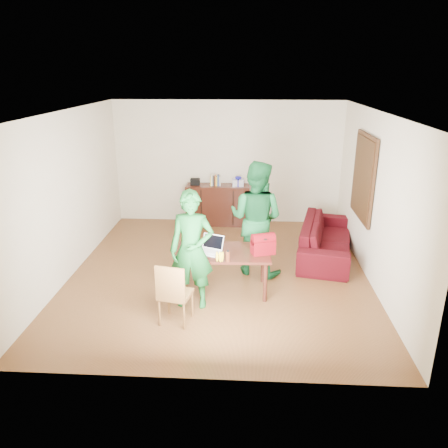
# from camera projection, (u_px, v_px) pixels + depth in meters

# --- Properties ---
(room) EXTENTS (5.20, 5.70, 2.90)m
(room) POSITION_uv_depth(u_px,v_px,m) (220.00, 198.00, 7.21)
(room) COLOR #482A12
(room) RESTS_ON ground
(table) EXTENTS (1.45, 0.84, 0.67)m
(table) POSITION_uv_depth(u_px,v_px,m) (223.00, 256.00, 6.73)
(table) COLOR black
(table) RESTS_ON ground
(chair) EXTENTS (0.48, 0.47, 0.90)m
(chair) POSITION_uv_depth(u_px,v_px,m) (176.00, 305.00, 5.98)
(chair) COLOR brown
(chair) RESTS_ON ground
(person_near) EXTENTS (0.66, 0.45, 1.75)m
(person_near) POSITION_uv_depth(u_px,v_px,m) (192.00, 250.00, 6.22)
(person_near) COLOR #12521E
(person_near) RESTS_ON ground
(person_far) EXTENTS (1.16, 1.05, 1.94)m
(person_far) POSITION_uv_depth(u_px,v_px,m) (256.00, 218.00, 7.26)
(person_far) COLOR #135528
(person_far) RESTS_ON ground
(laptop) EXTENTS (0.41, 0.36, 0.25)m
(laptop) POSITION_uv_depth(u_px,v_px,m) (208.00, 250.00, 6.63)
(laptop) COLOR white
(laptop) RESTS_ON table
(bananas) EXTENTS (0.16, 0.11, 0.06)m
(bananas) POSITION_uv_depth(u_px,v_px,m) (220.00, 260.00, 6.33)
(bananas) COLOR yellow
(bananas) RESTS_ON table
(bottle) EXTENTS (0.08, 0.08, 0.18)m
(bottle) POSITION_uv_depth(u_px,v_px,m) (228.00, 256.00, 6.31)
(bottle) COLOR #522212
(bottle) RESTS_ON table
(red_bag) EXTENTS (0.39, 0.29, 0.25)m
(red_bag) POSITION_uv_depth(u_px,v_px,m) (263.00, 246.00, 6.58)
(red_bag) COLOR maroon
(red_bag) RESTS_ON table
(sofa) EXTENTS (1.33, 2.38, 0.65)m
(sofa) POSITION_uv_depth(u_px,v_px,m) (326.00, 238.00, 8.15)
(sofa) COLOR #370714
(sofa) RESTS_ON ground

